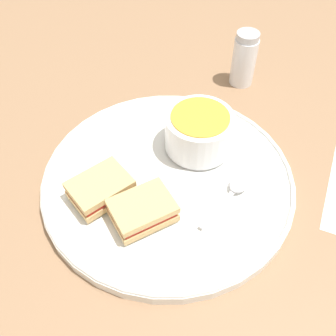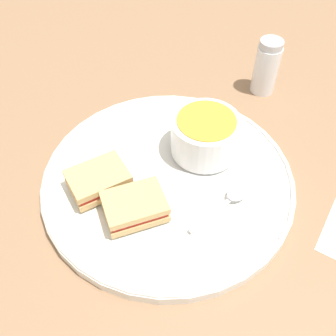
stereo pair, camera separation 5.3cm
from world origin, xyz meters
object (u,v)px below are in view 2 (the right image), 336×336
at_px(sandwich_half_near, 98,180).
at_px(salt_shaker, 266,67).
at_px(soup_bowl, 205,135).
at_px(spoon, 234,196).
at_px(sandwich_half_far, 135,206).

xyz_separation_m(sandwich_half_near, salt_shaker, (-0.34, -0.07, 0.01)).
height_order(soup_bowl, spoon, soup_bowl).
height_order(spoon, salt_shaker, salt_shaker).
distance_m(spoon, salt_shaker, 0.26).
bearing_deg(sandwich_half_far, sandwich_half_near, -70.39).
relative_size(soup_bowl, salt_shaker, 1.01).
relative_size(spoon, sandwich_half_far, 1.24).
xyz_separation_m(soup_bowl, sandwich_half_near, (0.16, -0.01, -0.02)).
distance_m(spoon, sandwich_half_far, 0.13).
bearing_deg(sandwich_half_far, salt_shaker, -157.48).
bearing_deg(sandwich_half_near, salt_shaker, -168.38).
bearing_deg(sandwich_half_near, soup_bowl, 175.16).
xyz_separation_m(sandwich_half_near, sandwich_half_far, (-0.02, 0.06, 0.00)).
height_order(soup_bowl, sandwich_half_near, soup_bowl).
bearing_deg(spoon, sandwich_half_near, 132.81).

